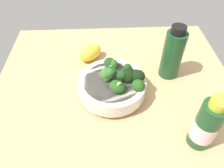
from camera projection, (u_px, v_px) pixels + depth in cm
name	position (u px, v px, depth cm)	size (l,w,h in cm)	color
ground_plane	(116.00, 99.00, 61.81)	(71.99, 71.99, 3.16)	tan
bowl_of_broccoli	(114.00, 84.00, 58.41)	(18.75, 19.25, 9.82)	silver
lemon_wedge	(90.00, 53.00, 70.33)	(8.35, 4.84, 5.04)	yellow
bottle_tall	(173.00, 54.00, 61.39)	(5.91, 5.91, 16.79)	#194723
bottle_short	(206.00, 126.00, 45.99)	(5.46, 5.46, 15.30)	#194723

